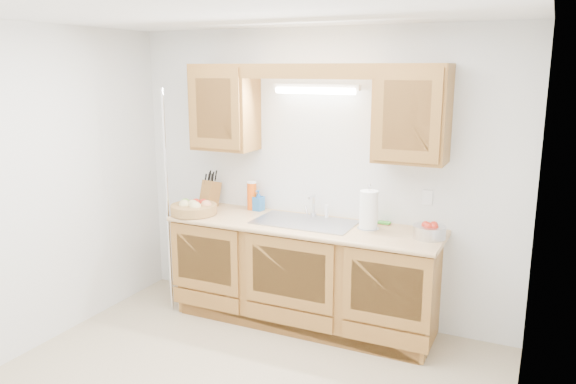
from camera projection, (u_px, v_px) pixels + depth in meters
The scene contains 17 objects.
room at pixel (229, 216), 3.55m from camera, with size 3.52×3.50×2.50m.
base_cabinets at pixel (304, 275), 4.79m from camera, with size 2.20×0.60×0.86m, color brown.
countertop at pixel (304, 225), 4.68m from camera, with size 2.30×0.63×0.04m, color tan.
upper_cabinet_left at pixel (225, 107), 4.95m from camera, with size 0.55×0.33×0.75m, color brown.
upper_cabinet_right at pixel (412, 114), 4.26m from camera, with size 0.55×0.33×0.75m, color brown.
valance at pixel (305, 71), 4.41m from camera, with size 2.20×0.05×0.12m, color brown.
fluorescent_fixture at pixel (316, 89), 4.64m from camera, with size 0.76×0.08×0.08m.
sink at pixel (305, 231), 4.71m from camera, with size 0.84×0.46×0.36m.
wire_shelf_pole at pixel (167, 203), 4.93m from camera, with size 0.03×0.03×2.00m, color silver.
outlet_plate at pixel (428, 197), 4.50m from camera, with size 0.08×0.01×0.12m, color white.
fruit_basket at pixel (194, 208), 4.96m from camera, with size 0.52×0.52×0.13m.
knife_block at pixel (210, 193), 5.22m from camera, with size 0.16×0.22×0.35m.
orange_canister at pixel (252, 196), 5.10m from camera, with size 0.11×0.11×0.26m.
soap_bottle at pixel (259, 200), 5.07m from camera, with size 0.09×0.09×0.19m, color #2263AB.
sponge at pixel (384, 223), 4.64m from camera, with size 0.11×0.07×0.02m.
paper_towel at pixel (369, 210), 4.47m from camera, with size 0.19×0.19×0.37m.
apple_bowl at pixel (429, 231), 4.26m from camera, with size 0.30×0.30×0.13m.
Camera 1 is at (1.80, -2.95, 2.17)m, focal length 35.00 mm.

